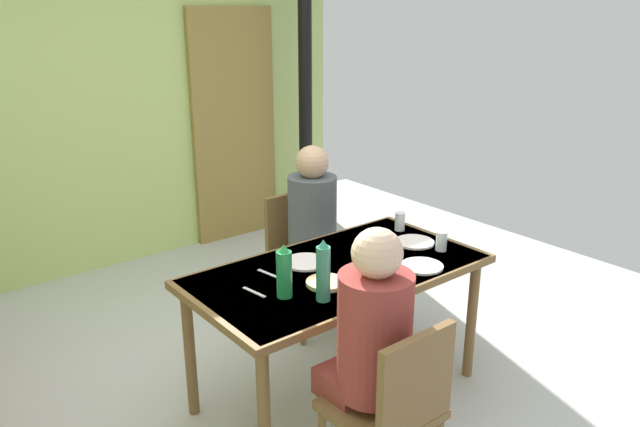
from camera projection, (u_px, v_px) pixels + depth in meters
The scene contains 21 objects.
ground_plane at pixel (287, 402), 3.27m from camera, with size 6.28×6.28×0.00m, color #BBBDB9.
wall_back at pixel (97, 103), 4.63m from camera, with size 4.32×0.10×2.61m, color #B7D075.
door_wooden at pixel (234, 127), 5.34m from camera, with size 0.80×0.05×2.00m, color olive.
stove_pipe_column at pixel (305, 89), 5.38m from camera, with size 0.12×0.12×2.61m, color black.
dining_table at pixel (338, 281), 3.14m from camera, with size 1.52×0.81×0.74m.
chair_near_diner at pixel (394, 408), 2.43m from camera, with size 0.40×0.40×0.87m.
chair_far_diner at pixel (301, 252), 3.94m from camera, with size 0.40×0.40×0.87m.
person_near_diner at pixel (372, 331), 2.43m from camera, with size 0.30×0.37×0.77m.
person_far_diner at pixel (314, 216), 3.75m from camera, with size 0.30×0.37×0.77m.
water_bottle_green_near at pixel (284, 272), 2.77m from camera, with size 0.07×0.07×0.26m.
water_bottle_green_far at pixel (323, 272), 2.72m from camera, with size 0.06×0.06×0.29m.
dinner_plate_near_left at pixel (414, 242), 3.43m from camera, with size 0.22×0.22×0.01m, color white.
dinner_plate_near_right at pixel (422, 266), 3.11m from camera, with size 0.22×0.22×0.01m, color white.
dinner_plate_far_center at pixel (306, 262), 3.16m from camera, with size 0.23×0.23×0.01m, color white.
drinking_glass_by_near_diner at pixel (441, 241), 3.31m from camera, with size 0.06×0.06×0.11m, color silver.
drinking_glass_by_far_diner at pixel (400, 221), 3.61m from camera, with size 0.06×0.06×0.11m, color silver.
bread_plate_sliced at pixel (326, 283), 2.92m from camera, with size 0.19×0.19×0.02m, color #DBB77A.
cutlery_knife_near at pixel (381, 269), 3.08m from camera, with size 0.15×0.02×0.00m, color silver.
cutlery_fork_near at pixel (372, 248), 3.35m from camera, with size 0.15×0.02×0.00m, color silver.
cutlery_knife_far at pixel (254, 292), 2.84m from camera, with size 0.15×0.02×0.00m, color silver.
cutlery_fork_far at pixel (269, 274), 3.03m from camera, with size 0.15×0.02×0.00m, color silver.
Camera 1 is at (-1.59, -2.27, 2.01)m, focal length 34.42 mm.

